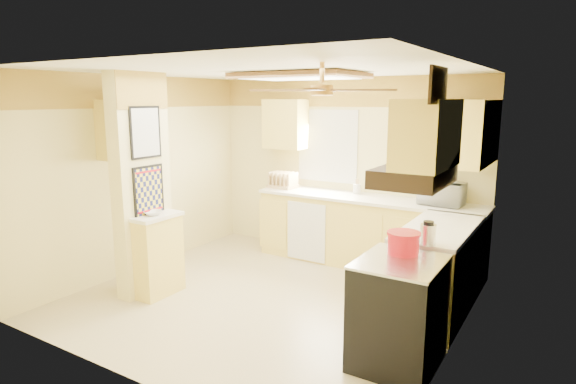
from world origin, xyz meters
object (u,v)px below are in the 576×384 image
Objects in this scene: stove at (398,312)px; kettle at (428,234)px; dutch_oven at (403,243)px; microwave at (442,193)px; bowl at (153,213)px.

kettle is at bearing 79.69° from stove.
dutch_oven is 0.31m from kettle.
kettle is at bearing 65.83° from dutch_oven.
kettle is at bearing 104.67° from microwave.
microwave is 1.75m from kettle.
microwave is 3.42m from bowl.
bowl is at bearing -175.48° from dutch_oven.
microwave is at bearing 95.93° from stove.
dutch_oven is (-0.04, 0.18, 0.55)m from stove.
kettle reaches higher than bowl.
kettle reaches higher than dutch_oven.
kettle is (2.91, 0.50, 0.08)m from bowl.
stove is 1.79× the size of microwave.
kettle is at bearing 9.85° from bowl.
dutch_oven reaches higher than stove.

